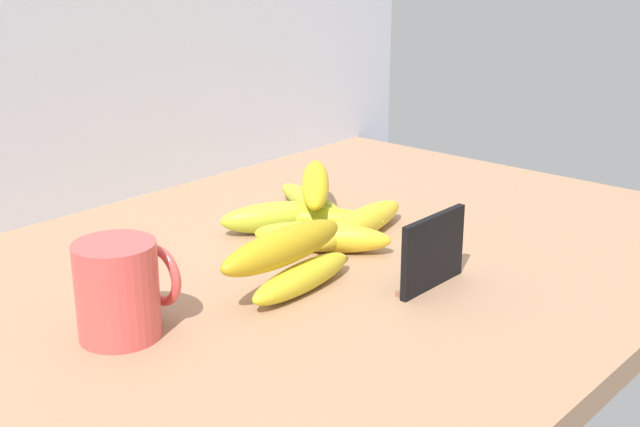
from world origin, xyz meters
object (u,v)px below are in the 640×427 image
at_px(banana_3, 277,217).
at_px(banana_4, 312,220).
at_px(banana_6, 283,247).
at_px(banana_1, 302,278).
at_px(chalkboard_sign, 432,254).
at_px(banana_5, 359,225).
at_px(banana_0, 322,237).
at_px(coffee_mug, 120,289).
at_px(banana_2, 315,205).
at_px(banana_7, 315,184).

xyz_separation_m(banana_3, banana_4, (0.03, -0.03, -0.00)).
distance_m(banana_4, banana_6, 0.20).
relative_size(banana_1, banana_3, 1.06).
xyz_separation_m(chalkboard_sign, banana_6, (-0.12, 0.11, 0.02)).
distance_m(chalkboard_sign, banana_3, 0.26).
distance_m(chalkboard_sign, banana_4, 0.23).
bearing_deg(banana_5, banana_3, 118.01).
height_order(chalkboard_sign, banana_0, chalkboard_sign).
distance_m(coffee_mug, banana_2, 0.41).
bearing_deg(banana_1, banana_4, 38.62).
xyz_separation_m(banana_0, banana_4, (0.05, 0.06, -0.00)).
xyz_separation_m(banana_0, banana_3, (0.01, 0.09, 0.00)).
bearing_deg(banana_7, banana_5, -102.67).
bearing_deg(banana_6, chalkboard_sign, -42.69).
bearing_deg(banana_6, banana_1, -43.20).
height_order(banana_2, banana_6, banana_6).
height_order(banana_3, banana_5, banana_3).
bearing_deg(chalkboard_sign, banana_4, 77.93).
height_order(coffee_mug, banana_6, coffee_mug).
distance_m(banana_6, banana_7, 0.25).
bearing_deg(banana_7, banana_6, -146.21).
height_order(banana_1, banana_2, same).
height_order(banana_3, banana_6, banana_6).
bearing_deg(chalkboard_sign, banana_1, 137.38).
bearing_deg(banana_5, banana_6, -166.15).
relative_size(banana_5, banana_7, 0.98).
xyz_separation_m(chalkboard_sign, banana_3, (0.02, 0.26, -0.02)).
height_order(banana_1, banana_3, banana_3).
height_order(coffee_mug, banana_4, coffee_mug).
height_order(banana_0, banana_1, banana_0).
height_order(coffee_mug, banana_3, coffee_mug).
bearing_deg(banana_3, coffee_mug, -162.98).
relative_size(coffee_mug, banana_1, 0.61).
relative_size(chalkboard_sign, banana_0, 0.64).
relative_size(coffee_mug, banana_2, 0.47).
bearing_deg(banana_2, banana_0, -134.47).
bearing_deg(banana_0, banana_3, 80.86).
bearing_deg(banana_6, coffee_mug, 165.34).
height_order(chalkboard_sign, coffee_mug, coffee_mug).
bearing_deg(coffee_mug, banana_6, -14.66).
relative_size(banana_4, banana_6, 1.04).
xyz_separation_m(coffee_mug, banana_7, (0.39, 0.09, 0.00)).
relative_size(banana_0, banana_5, 0.84).
relative_size(banana_0, banana_2, 0.83).
bearing_deg(banana_5, chalkboard_sign, -113.15).
bearing_deg(banana_3, banana_4, -48.19).
height_order(chalkboard_sign, banana_4, chalkboard_sign).
bearing_deg(banana_3, banana_5, -61.99).
bearing_deg(banana_4, banana_7, 37.39).
distance_m(banana_2, banana_5, 0.11).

